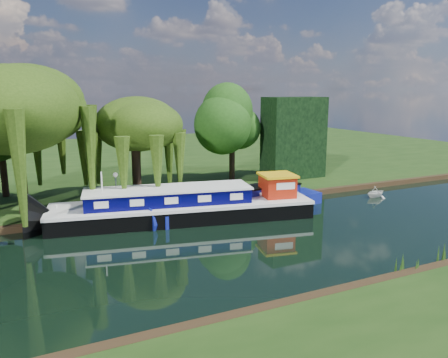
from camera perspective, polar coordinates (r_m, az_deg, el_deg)
ground at (r=24.89m, az=-9.86°, el=-10.19°), size 120.00×120.00×0.00m
far_bank at (r=57.37m, az=-19.12°, el=2.01°), size 120.00×52.00×0.45m
dutch_barge at (r=31.42m, az=-5.07°, el=-3.57°), size 18.94×7.64×3.90m
narrowboat at (r=33.34m, az=2.58°, el=-3.09°), size 13.94×3.47×2.01m
white_cruiser at (r=40.16m, az=19.17°, el=-2.24°), size 2.25×2.01×1.08m
willow_left at (r=33.69m, az=-25.61°, el=8.02°), size 8.35×8.35×10.00m
willow_right at (r=34.77m, az=-11.54°, el=5.82°), size 6.02×6.02×7.34m
tree_far_mid at (r=39.83m, az=-27.26°, el=5.49°), size 4.74×4.74×7.76m
tree_far_right at (r=42.24m, az=1.07°, el=7.27°), size 4.90×4.90×8.02m
conifer_hedge at (r=44.36m, az=9.07°, el=5.37°), size 6.00×3.00×8.00m
lamppost at (r=34.16m, az=-13.97°, el=-0.13°), size 0.36×0.36×2.56m
mooring_posts at (r=32.30m, az=-14.83°, el=-3.52°), size 19.16×0.16×1.00m
reeds_near at (r=21.40m, az=14.59°, el=-12.55°), size 33.70×1.50×1.10m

